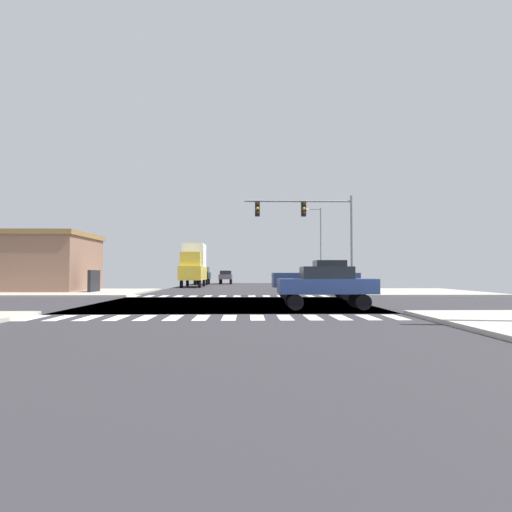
{
  "coord_description": "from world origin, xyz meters",
  "views": [
    {
      "loc": [
        0.84,
        -23.35,
        1.62
      ],
      "look_at": [
        1.64,
        11.97,
        2.92
      ],
      "focal_mm": 31.31,
      "sensor_mm": 36.0,
      "label": 1
    }
  ],
  "objects_px": {
    "traffic_signal_mast": "(311,221)",
    "sedan_crossing_2": "(326,284)",
    "pickup_nearside_1": "(318,278)",
    "bank_building": "(26,262)",
    "street_lamp": "(318,241)",
    "box_truck_queued_1": "(194,264)",
    "suv_leading_1": "(202,274)",
    "sedan_farside_1": "(226,276)"
  },
  "relations": [
    {
      "from": "bank_building",
      "to": "sedan_crossing_2",
      "type": "xyz_separation_m",
      "value": [
        21.98,
        -17.78,
        -1.35
      ]
    },
    {
      "from": "box_truck_queued_1",
      "to": "street_lamp",
      "type": "bearing_deg",
      "value": 147.0
    },
    {
      "from": "traffic_signal_mast",
      "to": "bank_building",
      "type": "relative_size",
      "value": 0.62
    },
    {
      "from": "bank_building",
      "to": "box_truck_queued_1",
      "type": "relative_size",
      "value": 1.68
    },
    {
      "from": "suv_leading_1",
      "to": "bank_building",
      "type": "bearing_deg",
      "value": 60.36
    },
    {
      "from": "street_lamp",
      "to": "sedan_farside_1",
      "type": "bearing_deg",
      "value": 114.21
    },
    {
      "from": "bank_building",
      "to": "suv_leading_1",
      "type": "xyz_separation_m",
      "value": [
        12.54,
        22.04,
        -1.07
      ]
    },
    {
      "from": "street_lamp",
      "to": "sedan_farside_1",
      "type": "xyz_separation_m",
      "value": [
        -9.65,
        21.47,
        -3.5
      ]
    },
    {
      "from": "sedan_farside_1",
      "to": "street_lamp",
      "type": "bearing_deg",
      "value": 114.21
    },
    {
      "from": "bank_building",
      "to": "pickup_nearside_1",
      "type": "bearing_deg",
      "value": -25.38
    },
    {
      "from": "sedan_crossing_2",
      "to": "sedan_farside_1",
      "type": "bearing_deg",
      "value": 8.46
    },
    {
      "from": "street_lamp",
      "to": "box_truck_queued_1",
      "type": "distance_m",
      "value": 15.23
    },
    {
      "from": "street_lamp",
      "to": "sedan_farside_1",
      "type": "distance_m",
      "value": 23.8
    },
    {
      "from": "box_truck_queued_1",
      "to": "traffic_signal_mast",
      "type": "bearing_deg",
      "value": 118.02
    },
    {
      "from": "traffic_signal_mast",
      "to": "sedan_crossing_2",
      "type": "relative_size",
      "value": 1.75
    },
    {
      "from": "pickup_nearside_1",
      "to": "box_truck_queued_1",
      "type": "bearing_deg",
      "value": -156.18
    },
    {
      "from": "suv_leading_1",
      "to": "sedan_farside_1",
      "type": "bearing_deg",
      "value": -130.63
    },
    {
      "from": "box_truck_queued_1",
      "to": "pickup_nearside_1",
      "type": "bearing_deg",
      "value": 113.82
    },
    {
      "from": "pickup_nearside_1",
      "to": "sedan_crossing_2",
      "type": "xyz_separation_m",
      "value": [
        -0.74,
        -7.0,
        -0.17
      ]
    },
    {
      "from": "pickup_nearside_1",
      "to": "sedan_farside_1",
      "type": "bearing_deg",
      "value": -168.81
    },
    {
      "from": "traffic_signal_mast",
      "to": "sedan_farside_1",
      "type": "height_order",
      "value": "traffic_signal_mast"
    },
    {
      "from": "sedan_farside_1",
      "to": "sedan_crossing_2",
      "type": "relative_size",
      "value": 1.0
    },
    {
      "from": "pickup_nearside_1",
      "to": "sedan_crossing_2",
      "type": "height_order",
      "value": "pickup_nearside_1"
    },
    {
      "from": "box_truck_queued_1",
      "to": "suv_leading_1",
      "type": "distance_m",
      "value": 9.83
    },
    {
      "from": "pickup_nearside_1",
      "to": "traffic_signal_mast",
      "type": "bearing_deg",
      "value": 177.98
    },
    {
      "from": "box_truck_queued_1",
      "to": "suv_leading_1",
      "type": "xyz_separation_m",
      "value": [
        0.0,
        9.76,
        -1.17
      ]
    },
    {
      "from": "sedan_farside_1",
      "to": "suv_leading_1",
      "type": "relative_size",
      "value": 0.93
    },
    {
      "from": "traffic_signal_mast",
      "to": "sedan_crossing_2",
      "type": "bearing_deg",
      "value": -94.66
    },
    {
      "from": "traffic_signal_mast",
      "to": "street_lamp",
      "type": "bearing_deg",
      "value": 78.14
    },
    {
      "from": "bank_building",
      "to": "sedan_farside_1",
      "type": "relative_size",
      "value": 2.81
    },
    {
      "from": "pickup_nearside_1",
      "to": "suv_leading_1",
      "type": "relative_size",
      "value": 1.11
    },
    {
      "from": "traffic_signal_mast",
      "to": "suv_leading_1",
      "type": "relative_size",
      "value": 1.64
    },
    {
      "from": "bank_building",
      "to": "sedan_farside_1",
      "type": "bearing_deg",
      "value": 58.68
    },
    {
      "from": "bank_building",
      "to": "traffic_signal_mast",
      "type": "bearing_deg",
      "value": -17.25
    },
    {
      "from": "street_lamp",
      "to": "box_truck_queued_1",
      "type": "bearing_deg",
      "value": 147.0
    },
    {
      "from": "bank_building",
      "to": "sedan_crossing_2",
      "type": "relative_size",
      "value": 2.81
    },
    {
      "from": "street_lamp",
      "to": "pickup_nearside_1",
      "type": "distance_m",
      "value": 15.41
    },
    {
      "from": "bank_building",
      "to": "pickup_nearside_1",
      "type": "xyz_separation_m",
      "value": [
        22.72,
        -10.78,
        -1.17
      ]
    },
    {
      "from": "sedan_crossing_2",
      "to": "box_truck_queued_1",
      "type": "bearing_deg",
      "value": 17.44
    },
    {
      "from": "traffic_signal_mast",
      "to": "pickup_nearside_1",
      "type": "relative_size",
      "value": 1.47
    },
    {
      "from": "bank_building",
      "to": "pickup_nearside_1",
      "type": "height_order",
      "value": "bank_building"
    },
    {
      "from": "street_lamp",
      "to": "sedan_crossing_2",
      "type": "bearing_deg",
      "value": -98.37
    }
  ]
}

